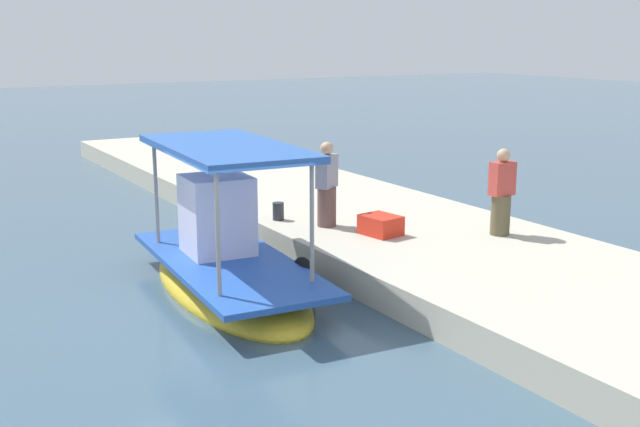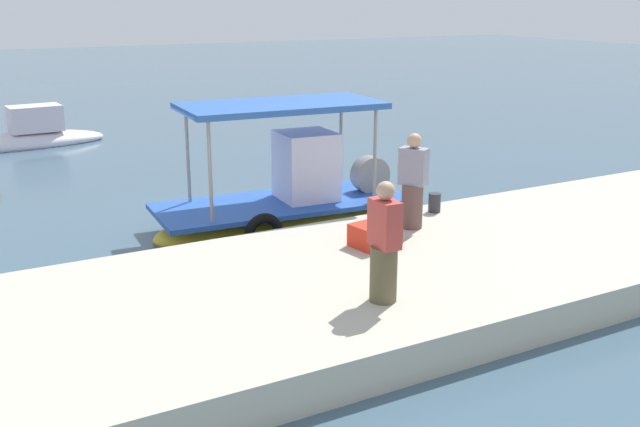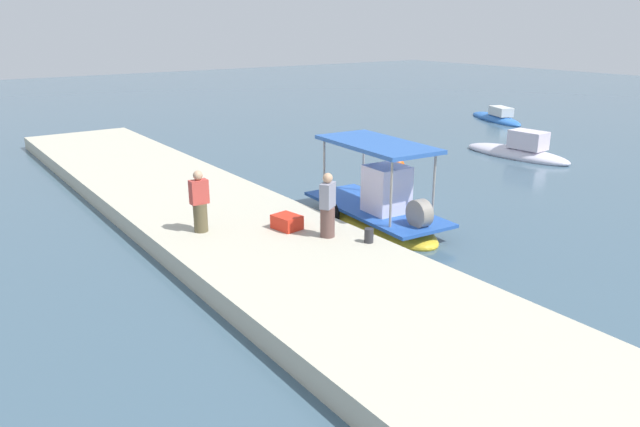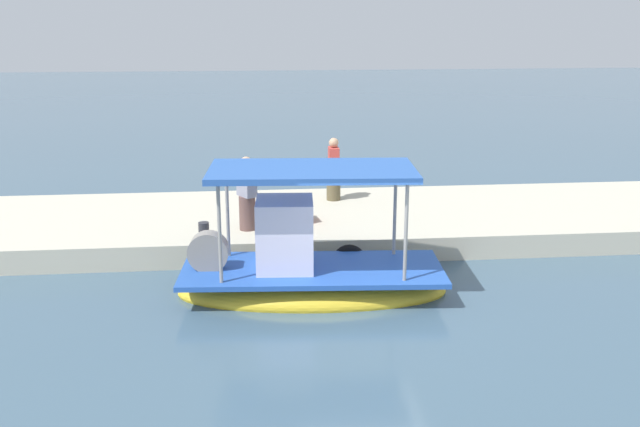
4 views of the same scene
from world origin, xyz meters
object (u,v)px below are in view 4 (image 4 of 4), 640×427
Objects in this scene: main_fishing_boat at (307,272)px; fisherman_near_bollard at (247,197)px; mooring_bollard at (204,230)px; fisherman_by_crate at (334,172)px; cargo_crate at (295,214)px.

main_fishing_boat reaches higher than fisherman_near_bollard.
mooring_bollard is at bearing -44.74° from main_fishing_boat.
cargo_crate is at bearing 59.73° from fisherman_by_crate.
mooring_bollard is at bearing 31.64° from fisherman_near_bollard.
fisherman_near_bollard is at bearing 25.33° from cargo_crate.
main_fishing_boat is 14.77× the size of mooring_bollard.
mooring_bollard is (3.30, 3.16, -0.58)m from fisherman_by_crate.
main_fishing_boat reaches higher than fisherman_by_crate.
main_fishing_boat is 3.29m from cargo_crate.
fisherman_by_crate is 4.61m from mooring_bollard.
fisherman_by_crate is (-2.32, -2.56, -0.02)m from fisherman_near_bollard.
mooring_bollard is (2.15, -2.13, 0.29)m from main_fishing_boat.
cargo_crate reaches higher than mooring_bollard.
fisherman_near_bollard is 4.64× the size of mooring_bollard.
cargo_crate is at bearing -151.67° from mooring_bollard.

